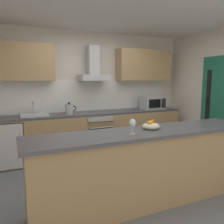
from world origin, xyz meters
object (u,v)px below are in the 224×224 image
at_px(sink, 34,115).
at_px(kettle, 69,109).
at_px(refrigerator, 7,144).
at_px(fruit_bowl, 151,126).
at_px(wine_glass, 133,124).
at_px(microwave, 152,103).
at_px(range_hood, 93,70).
at_px(oven, 96,133).

distance_m(sink, kettle, 0.67).
relative_size(refrigerator, fruit_bowl, 3.86).
xyz_separation_m(sink, wine_glass, (0.89, -2.22, 0.15)).
bearing_deg(microwave, fruit_bowl, -124.21).
bearing_deg(range_hood, microwave, -6.47).
height_order(refrigerator, range_hood, range_hood).
xyz_separation_m(range_hood, wine_glass, (-0.35, -2.34, -0.71)).
height_order(microwave, wine_glass, microwave).
xyz_separation_m(refrigerator, fruit_bowl, (1.74, -2.06, 0.58)).
relative_size(microwave, fruit_bowl, 2.27).
bearing_deg(range_hood, kettle, -164.13).
bearing_deg(wine_glass, oven, 81.05).
height_order(oven, kettle, kettle).
xyz_separation_m(sink, range_hood, (1.23, 0.12, 0.86)).
height_order(refrigerator, kettle, kettle).
bearing_deg(microwave, sink, 179.15).
relative_size(oven, kettle, 2.77).
xyz_separation_m(refrigerator, wine_glass, (1.39, -2.21, 0.66)).
bearing_deg(microwave, wine_glass, -128.51).
height_order(microwave, range_hood, range_hood).
height_order(refrigerator, sink, sink).
bearing_deg(fruit_bowl, kettle, 105.85).
bearing_deg(sink, range_hood, 5.48).
relative_size(range_hood, fruit_bowl, 3.27).
distance_m(sink, range_hood, 1.51).
bearing_deg(oven, refrigerator, -179.91).
relative_size(kettle, fruit_bowl, 1.31).
relative_size(refrigerator, sink, 1.70).
bearing_deg(fruit_bowl, range_hood, 90.07).
height_order(sink, wine_glass, sink).
xyz_separation_m(refrigerator, range_hood, (1.74, 0.13, 1.36)).
xyz_separation_m(kettle, range_hood, (0.57, 0.16, 0.78)).
height_order(wine_glass, fruit_bowl, wine_glass).
relative_size(microwave, kettle, 1.73).
height_order(oven, microwave, microwave).
relative_size(microwave, wine_glass, 2.81).
bearing_deg(range_hood, fruit_bowl, -89.93).
xyz_separation_m(microwave, sink, (-2.62, 0.04, -0.12)).
distance_m(microwave, range_hood, 1.58).
bearing_deg(fruit_bowl, sink, 120.80).
relative_size(microwave, sink, 1.00).
bearing_deg(microwave, range_hood, 173.53).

